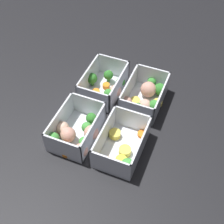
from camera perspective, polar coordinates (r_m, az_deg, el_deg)
ground_plane at (r=0.94m, az=-0.00°, el=-1.04°), size 4.00×4.00×0.00m
container_near_left at (r=0.84m, az=1.88°, el=-6.39°), size 0.17×0.11×0.07m
container_near_right at (r=0.96m, az=6.04°, el=2.83°), size 0.17×0.13×0.07m
container_far_left at (r=0.88m, az=-6.61°, el=-3.68°), size 0.18×0.14×0.07m
container_far_right at (r=0.99m, az=-1.27°, el=4.98°), size 0.17×0.13×0.07m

